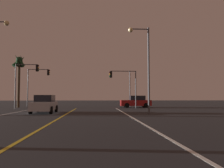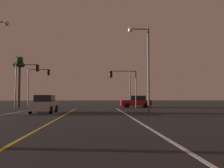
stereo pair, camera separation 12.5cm
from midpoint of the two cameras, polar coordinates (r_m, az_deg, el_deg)
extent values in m
cube|color=silver|center=(12.75, 8.24, -9.98)|extent=(0.16, 36.53, 0.01)
cube|color=gold|center=(12.78, -16.03, -9.88)|extent=(0.16, 36.53, 0.01)
cylinder|color=black|center=(21.58, -14.63, -6.22)|extent=(0.22, 0.68, 0.68)
cylinder|color=black|center=(21.99, -19.27, -6.09)|extent=(0.22, 0.68, 0.68)
cylinder|color=black|center=(24.23, -13.40, -5.89)|extent=(0.22, 0.68, 0.68)
cylinder|color=black|center=(24.60, -17.56, -5.79)|extent=(0.22, 0.68, 0.68)
cube|color=#B7BABF|center=(23.06, -16.18, -5.20)|extent=(1.80, 4.30, 0.80)
cube|color=black|center=(23.29, -16.02, -3.41)|extent=(1.60, 2.10, 0.64)
cube|color=red|center=(25.00, -13.78, -4.84)|extent=(0.24, 0.08, 0.16)
cube|color=red|center=(25.24, -16.47, -4.78)|extent=(0.24, 0.08, 0.16)
cylinder|color=black|center=(32.45, 3.87, -5.26)|extent=(0.68, 0.22, 0.68)
cylinder|color=black|center=(34.23, 3.48, -5.16)|extent=(0.68, 0.22, 0.68)
cylinder|color=black|center=(32.91, 8.56, -5.21)|extent=(0.68, 0.22, 0.68)
cylinder|color=black|center=(34.67, 7.93, -5.11)|extent=(0.68, 0.22, 0.68)
cube|color=maroon|center=(33.53, 5.96, -4.64)|extent=(4.30, 1.80, 0.80)
cube|color=black|center=(33.56, 6.38, -3.41)|extent=(2.10, 1.60, 0.64)
cube|color=red|center=(33.35, 9.71, -4.45)|extent=(0.08, 0.24, 0.16)
cube|color=red|center=(34.52, 9.25, -4.41)|extent=(0.08, 0.24, 0.16)
cylinder|color=#4C4C51|center=(31.62, 6.01, -1.34)|extent=(0.14, 0.14, 5.06)
cylinder|color=#4C4C51|center=(31.56, 2.97, 3.17)|extent=(3.36, 0.10, 0.10)
cube|color=black|center=(31.37, -0.08, 2.38)|extent=(0.28, 0.36, 0.90)
sphere|color=#3A0605|center=(31.39, -0.38, 2.93)|extent=(0.20, 0.20, 0.20)
sphere|color=orange|center=(31.36, -0.38, 2.38)|extent=(0.20, 0.20, 0.20)
sphere|color=#063816|center=(31.33, -0.38, 1.84)|extent=(0.20, 0.20, 0.20)
cylinder|color=#4C4C51|center=(32.97, -22.49, -0.50)|extent=(0.14, 0.14, 5.85)
cylinder|color=#4C4C51|center=(32.80, -20.09, 4.50)|extent=(2.76, 0.10, 0.10)
cube|color=black|center=(32.38, -17.76, 3.75)|extent=(0.28, 0.36, 0.90)
sphere|color=#3A0605|center=(32.38, -17.47, 4.29)|extent=(0.20, 0.20, 0.20)
sphere|color=orange|center=(32.34, -17.48, 3.76)|extent=(0.20, 0.20, 0.20)
sphere|color=#063816|center=(32.31, -17.49, 3.23)|extent=(0.20, 0.20, 0.20)
cylinder|color=#4C4C51|center=(37.06, 4.59, -1.13)|extent=(0.14, 0.14, 5.68)
cylinder|color=#4C4C51|center=(37.09, 2.28, 3.18)|extent=(2.99, 0.10, 0.10)
cube|color=black|center=(36.92, -0.03, 2.51)|extent=(0.28, 0.36, 0.90)
sphere|color=#3A0605|center=(36.94, -0.28, 2.97)|extent=(0.20, 0.20, 0.20)
sphere|color=orange|center=(36.91, -0.28, 2.51)|extent=(0.20, 0.20, 0.20)
sphere|color=#063816|center=(36.88, -0.28, 2.04)|extent=(0.20, 0.20, 0.20)
cylinder|color=#4C4C51|center=(38.21, -19.82, -0.89)|extent=(0.14, 0.14, 5.85)
cylinder|color=#4C4C51|center=(38.03, -17.50, 3.42)|extent=(3.09, 0.10, 0.10)
cube|color=black|center=(37.64, -15.22, 2.76)|extent=(0.28, 0.36, 0.90)
sphere|color=#3A0605|center=(37.64, -14.98, 3.22)|extent=(0.20, 0.20, 0.20)
sphere|color=orange|center=(37.60, -14.98, 2.76)|extent=(0.20, 0.20, 0.20)
sphere|color=#063816|center=(37.57, -14.99, 2.31)|extent=(0.20, 0.20, 0.20)
sphere|color=#F9D88C|center=(22.33, -24.37, 13.44)|extent=(0.44, 0.44, 0.44)
cylinder|color=#4C4C51|center=(21.53, 9.10, 3.37)|extent=(0.18, 0.18, 7.93)
cylinder|color=#4C4C51|center=(22.13, 6.86, 13.26)|extent=(1.66, 0.10, 0.10)
sphere|color=#F9D88C|center=(21.97, 4.68, 13.10)|extent=(0.44, 0.44, 0.44)
cylinder|color=#473826|center=(35.78, -21.77, -0.10)|extent=(0.36, 0.36, 6.61)
sphere|color=#19381E|center=(36.13, -21.65, 5.53)|extent=(0.90, 0.90, 0.90)
cone|color=#19381E|center=(36.04, -21.19, 5.31)|extent=(0.67, 1.51, 1.83)
cone|color=#19381E|center=(36.37, -21.45, 5.23)|extent=(1.64, 0.77, 1.63)
cone|color=#19381E|center=(36.37, -21.89, 5.24)|extent=(1.61, 1.69, 1.91)
cone|color=#19381E|center=(36.06, -22.13, 5.32)|extent=(1.19, 1.59, 1.58)
cone|color=#19381E|center=(35.81, -21.67, 5.37)|extent=(1.75, 1.01, 1.92)
camera|label=1|loc=(0.06, -93.58, 0.20)|focal=37.22mm
camera|label=2|loc=(0.06, 86.42, -0.20)|focal=37.22mm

